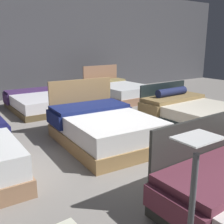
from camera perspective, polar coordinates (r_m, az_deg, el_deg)
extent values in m
cube|color=gray|center=(4.64, 0.40, -7.58)|extent=(18.00, 18.00, 0.02)
cube|color=#47474C|center=(8.97, -19.16, 13.87)|extent=(18.00, 0.06, 3.50)
cube|color=#30312D|center=(3.35, 17.70, -8.74)|extent=(1.55, 0.07, 0.91)
cube|color=brown|center=(2.64, 12.88, -19.61)|extent=(0.10, 0.71, 0.23)
cube|color=#18184C|center=(4.62, -21.70, -3.69)|extent=(0.08, 0.65, 0.30)
cube|color=#987548|center=(4.77, -1.33, -5.44)|extent=(1.53, 2.04, 0.22)
cube|color=white|center=(4.68, -1.35, -2.48)|extent=(1.47, 1.98, 0.29)
cube|color=#987548|center=(5.49, -6.47, 1.56)|extent=(1.34, 0.12, 1.02)
cube|color=navy|center=(5.16, -4.73, 1.13)|extent=(1.44, 0.77, 0.06)
cube|color=navy|center=(4.93, -12.13, -1.59)|extent=(0.10, 0.69, 0.24)
cube|color=navy|center=(5.54, 1.92, 0.51)|extent=(0.10, 0.69, 0.24)
cube|color=black|center=(6.27, 17.17, -1.32)|extent=(1.69, 2.04, 0.19)
cube|color=beige|center=(6.22, 17.31, 0.49)|extent=(1.62, 1.97, 0.22)
cube|color=black|center=(6.80, 10.68, 2.86)|extent=(1.52, 0.10, 0.77)
cube|color=olive|center=(6.57, 12.86, 2.91)|extent=(1.61, 0.68, 0.09)
cube|color=olive|center=(6.02, 7.69, 0.55)|extent=(0.11, 0.62, 0.23)
cube|color=olive|center=(7.24, 17.03, 2.41)|extent=(0.11, 0.62, 0.23)
cylinder|color=#1C234C|center=(6.60, 12.44, 4.17)|extent=(0.92, 0.23, 0.19)
cube|color=brown|center=(7.38, -14.24, 1.06)|extent=(1.58, 2.00, 0.14)
cube|color=silver|center=(7.34, -14.34, 2.57)|extent=(1.52, 1.94, 0.25)
cube|color=#3D2553|center=(7.97, -16.15, 4.49)|extent=(1.55, 0.53, 0.05)
cube|color=#3D2553|center=(7.80, -21.49, 2.62)|extent=(0.06, 0.51, 0.27)
cube|color=#3D2553|center=(8.26, -10.94, 3.99)|extent=(0.06, 0.51, 0.27)
cube|color=#94684F|center=(8.43, 1.48, 3.42)|extent=(1.50, 2.07, 0.22)
cube|color=silver|center=(8.38, 1.49, 4.98)|extent=(1.44, 2.01, 0.25)
cube|color=#94684F|center=(9.17, -2.43, 6.74)|extent=(1.34, 0.09, 0.98)
cube|color=olive|center=(8.97, -1.53, 6.59)|extent=(1.42, 0.48, 0.06)
cube|color=olive|center=(8.60, -5.42, 5.31)|extent=(0.07, 0.43, 0.20)
cube|color=olive|center=(9.41, 2.04, 6.16)|extent=(0.07, 0.43, 0.20)
cube|color=white|center=(1.70, 17.64, -5.22)|extent=(0.28, 0.20, 0.01)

